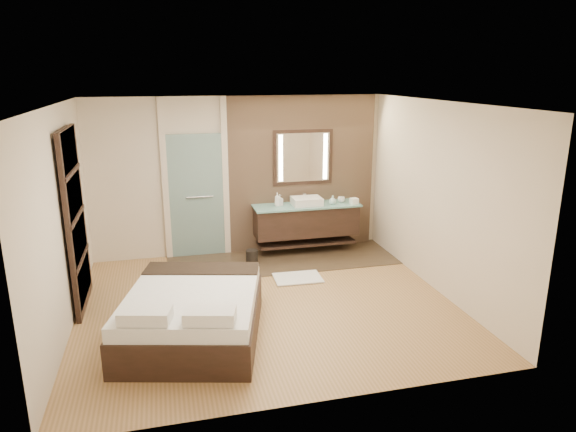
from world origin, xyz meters
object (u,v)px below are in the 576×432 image
object	(u,v)px
mirror_unit	(303,157)
waste_bin	(252,257)
vanity	(306,220)
bed	(193,314)

from	to	relation	value
mirror_unit	waste_bin	distance (m)	1.95
vanity	waste_bin	size ratio (longest dim) A/B	7.56
mirror_unit	waste_bin	bearing A→B (deg)	-149.32
vanity	bed	bearing A→B (deg)	-129.40
vanity	bed	world-z (taller)	vanity
mirror_unit	waste_bin	size ratio (longest dim) A/B	4.33
vanity	waste_bin	distance (m)	1.19
vanity	waste_bin	world-z (taller)	vanity
vanity	bed	distance (m)	3.38
vanity	waste_bin	xyz separation A→B (m)	(-1.04, -0.38, -0.46)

